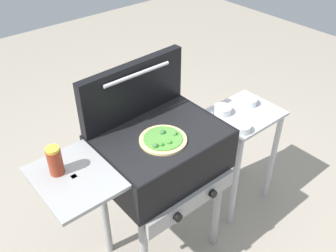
{
  "coord_description": "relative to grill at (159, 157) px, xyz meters",
  "views": [
    {
      "loc": [
        -0.92,
        -1.16,
        2.02
      ],
      "look_at": [
        0.05,
        0.0,
        0.92
      ],
      "focal_mm": 39.8,
      "sensor_mm": 36.0,
      "label": 1
    }
  ],
  "objects": [
    {
      "name": "grill_lid_open",
      "position": [
        0.01,
        0.22,
        0.3
      ],
      "size": [
        0.63,
        0.09,
        0.3
      ],
      "color": "black",
      "rests_on": "grill"
    },
    {
      "name": "pizza_veggie",
      "position": [
        -0.02,
        -0.05,
        0.15
      ],
      "size": [
        0.23,
        0.23,
        0.04
      ],
      "color": "#E0C17F",
      "rests_on": "grill"
    },
    {
      "name": "prep_table",
      "position": [
        0.67,
        0.0,
        -0.23
      ],
      "size": [
        0.44,
        0.36,
        0.74
      ],
      "color": "#B2B2B7",
      "rests_on": "ground_plane"
    },
    {
      "name": "sauce_jar",
      "position": [
        -0.51,
        0.07,
        0.21
      ],
      "size": [
        0.06,
        0.06,
        0.14
      ],
      "color": "maroon",
      "rests_on": "grill"
    },
    {
      "name": "ground_plane",
      "position": [
        0.01,
        0.0,
        -0.76
      ],
      "size": [
        8.0,
        8.0,
        0.0
      ],
      "primitive_type": "plane",
      "color": "gray"
    },
    {
      "name": "topping_bowl_middle",
      "position": [
        0.57,
        0.09,
        0.0
      ],
      "size": [
        0.11,
        0.11,
        0.04
      ],
      "color": "silver",
      "rests_on": "prep_table"
    },
    {
      "name": "grill",
      "position": [
        0.0,
        0.0,
        0.0
      ],
      "size": [
        0.96,
        0.53,
        0.9
      ],
      "color": "black",
      "rests_on": "ground_plane"
    },
    {
      "name": "topping_bowl_far",
      "position": [
        0.52,
        -0.12,
        0.0
      ],
      "size": [
        0.09,
        0.09,
        0.04
      ],
      "color": "silver",
      "rests_on": "prep_table"
    },
    {
      "name": "topping_bowl_near",
      "position": [
        0.77,
        0.05,
        0.0
      ],
      "size": [
        0.11,
        0.11,
        0.04
      ],
      "color": "silver",
      "rests_on": "prep_table"
    }
  ]
}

